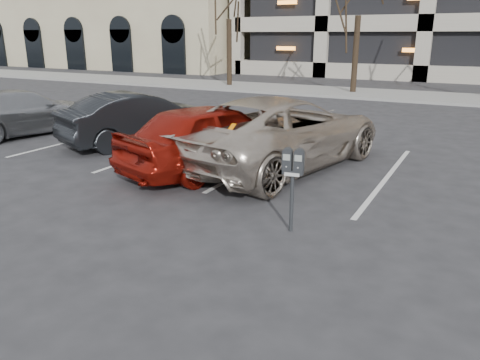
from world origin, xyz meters
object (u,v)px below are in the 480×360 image
(car_dark, at_px, (139,118))
(car_silver, at_px, (22,112))
(parking_meter, at_px, (293,170))
(suv_silver, at_px, (280,132))
(car_red, at_px, (214,136))

(car_dark, bearing_deg, car_silver, 32.53)
(parking_meter, relative_size, suv_silver, 0.21)
(parking_meter, relative_size, car_silver, 0.28)
(car_red, xyz_separation_m, car_dark, (-3.12, 1.30, -0.05))
(suv_silver, distance_m, car_red, 1.49)
(car_red, height_order, car_dark, car_red)
(suv_silver, bearing_deg, parking_meter, 128.44)
(car_silver, bearing_deg, suv_silver, -166.64)
(suv_silver, height_order, car_silver, suv_silver)
(car_dark, bearing_deg, suv_silver, -162.41)
(car_red, bearing_deg, car_dark, -4.67)
(car_red, distance_m, car_silver, 6.94)
(car_red, bearing_deg, parking_meter, 157.37)
(parking_meter, distance_m, suv_silver, 3.69)
(car_red, bearing_deg, suv_silver, -121.76)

